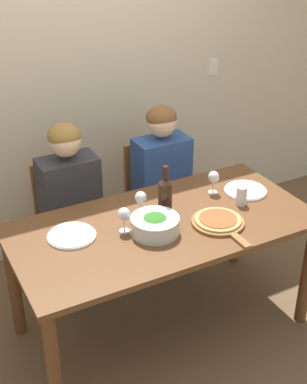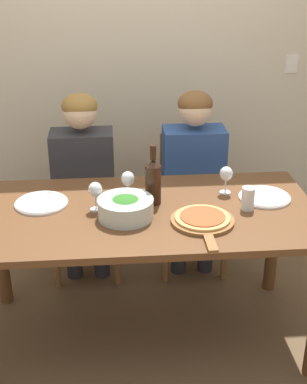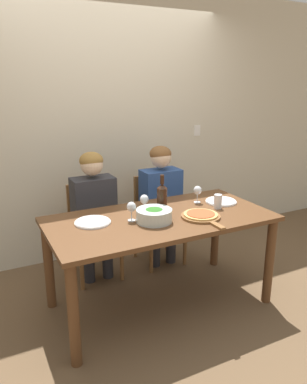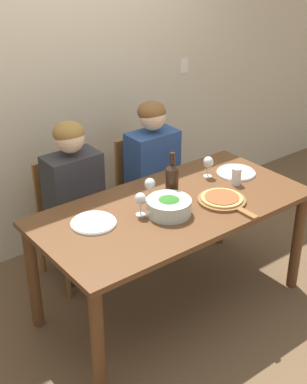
{
  "view_description": "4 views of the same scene",
  "coord_description": "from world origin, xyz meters",
  "px_view_note": "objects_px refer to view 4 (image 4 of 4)",
  "views": [
    {
      "loc": [
        -1.27,
        -2.28,
        2.41
      ],
      "look_at": [
        0.01,
        0.14,
        0.91
      ],
      "focal_mm": 50.0,
      "sensor_mm": 36.0,
      "label": 1
    },
    {
      "loc": [
        -0.15,
        -2.39,
        1.98
      ],
      "look_at": [
        0.06,
        0.12,
        0.82
      ],
      "focal_mm": 50.0,
      "sensor_mm": 36.0,
      "label": 2
    },
    {
      "loc": [
        -1.29,
        -2.43,
        1.8
      ],
      "look_at": [
        0.02,
        0.15,
        0.94
      ],
      "focal_mm": 35.0,
      "sensor_mm": 36.0,
      "label": 3
    },
    {
      "loc": [
        -1.9,
        -2.24,
        2.38
      ],
      "look_at": [
        -0.06,
        0.12,
        0.84
      ],
      "focal_mm": 50.0,
      "sensor_mm": 36.0,
      "label": 4
    }
  ],
  "objects_px": {
    "pizza_on_board": "(223,200)",
    "water_tumbler": "(236,176)",
    "person_man": "(154,164)",
    "wine_glass_left": "(140,200)",
    "wine_glass_centre": "(150,185)",
    "broccoli_bowl": "(169,206)",
    "dinner_plate_left": "(94,223)",
    "chair_left": "(69,215)",
    "person_woman": "(75,190)",
    "wine_bottle": "(172,180)",
    "chair_right": "(145,188)",
    "wine_glass_right": "(208,163)",
    "dinner_plate_right": "(236,172)"
  },
  "relations": [
    {
      "from": "pizza_on_board",
      "to": "water_tumbler",
      "type": "xyz_separation_m",
      "value": [
        0.25,
        0.13,
        0.04
      ]
    },
    {
      "from": "person_man",
      "to": "water_tumbler",
      "type": "xyz_separation_m",
      "value": [
        0.16,
        -0.69,
        0.11
      ]
    },
    {
      "from": "wine_glass_left",
      "to": "wine_glass_centre",
      "type": "xyz_separation_m",
      "value": [
        0.17,
        0.12,
        0.0
      ]
    },
    {
      "from": "broccoli_bowl",
      "to": "dinner_plate_left",
      "type": "xyz_separation_m",
      "value": [
        -0.43,
        0.18,
        -0.04
      ]
    },
    {
      "from": "chair_left",
      "to": "wine_glass_centre",
      "type": "distance_m",
      "value": 0.79
    },
    {
      "from": "broccoli_bowl",
      "to": "water_tumbler",
      "type": "relative_size",
      "value": 2.31
    },
    {
      "from": "dinner_plate_left",
      "to": "wine_glass_left",
      "type": "distance_m",
      "value": 0.31
    },
    {
      "from": "pizza_on_board",
      "to": "water_tumbler",
      "type": "bearing_deg",
      "value": 27.05
    },
    {
      "from": "person_woman",
      "to": "wine_bottle",
      "type": "bearing_deg",
      "value": -56.45
    },
    {
      "from": "chair_left",
      "to": "chair_right",
      "type": "xyz_separation_m",
      "value": [
        0.69,
        0.0,
        0.0
      ]
    },
    {
      "from": "wine_glass_right",
      "to": "wine_bottle",
      "type": "bearing_deg",
      "value": -167.44
    },
    {
      "from": "person_woman",
      "to": "broccoli_bowl",
      "type": "xyz_separation_m",
      "value": [
        0.24,
        -0.73,
        0.1
      ]
    },
    {
      "from": "dinner_plate_left",
      "to": "pizza_on_board",
      "type": "bearing_deg",
      "value": -18.78
    },
    {
      "from": "person_woman",
      "to": "wine_glass_right",
      "type": "height_order",
      "value": "person_woman"
    },
    {
      "from": "dinner_plate_left",
      "to": "pizza_on_board",
      "type": "relative_size",
      "value": 0.61
    },
    {
      "from": "person_man",
      "to": "wine_bottle",
      "type": "distance_m",
      "value": 0.68
    },
    {
      "from": "person_woman",
      "to": "wine_bottle",
      "type": "height_order",
      "value": "person_woman"
    },
    {
      "from": "wine_glass_left",
      "to": "chair_left",
      "type": "bearing_deg",
      "value": 96.93
    },
    {
      "from": "dinner_plate_right",
      "to": "wine_glass_left",
      "type": "height_order",
      "value": "wine_glass_left"
    },
    {
      "from": "dinner_plate_right",
      "to": "wine_glass_left",
      "type": "xyz_separation_m",
      "value": [
        -0.88,
        -0.06,
        0.1
      ]
    },
    {
      "from": "broccoli_bowl",
      "to": "dinner_plate_right",
      "type": "bearing_deg",
      "value": 11.64
    },
    {
      "from": "chair_right",
      "to": "dinner_plate_left",
      "type": "distance_m",
      "value": 1.14
    },
    {
      "from": "wine_glass_left",
      "to": "water_tumbler",
      "type": "xyz_separation_m",
      "value": [
        0.76,
        -0.06,
        -0.05
      ]
    },
    {
      "from": "chair_left",
      "to": "broccoli_bowl",
      "type": "relative_size",
      "value": 3.2
    },
    {
      "from": "wine_bottle",
      "to": "wine_glass_left",
      "type": "bearing_deg",
      "value": -168.84
    },
    {
      "from": "broccoli_bowl",
      "to": "dinner_plate_right",
      "type": "distance_m",
      "value": 0.75
    },
    {
      "from": "person_woman",
      "to": "dinner_plate_left",
      "type": "distance_m",
      "value": 0.59
    },
    {
      "from": "broccoli_bowl",
      "to": "pizza_on_board",
      "type": "height_order",
      "value": "broccoli_bowl"
    },
    {
      "from": "chair_left",
      "to": "chair_right",
      "type": "relative_size",
      "value": 1.0
    },
    {
      "from": "wine_bottle",
      "to": "dinner_plate_right",
      "type": "distance_m",
      "value": 0.6
    },
    {
      "from": "person_man",
      "to": "dinner_plate_right",
      "type": "height_order",
      "value": "person_man"
    },
    {
      "from": "wine_glass_centre",
      "to": "wine_glass_left",
      "type": "bearing_deg",
      "value": -143.43
    },
    {
      "from": "chair_left",
      "to": "wine_glass_left",
      "type": "xyz_separation_m",
      "value": [
        0.09,
        -0.74,
        0.41
      ]
    },
    {
      "from": "water_tumbler",
      "to": "chair_right",
      "type": "bearing_deg",
      "value": 101.59
    },
    {
      "from": "dinner_plate_left",
      "to": "wine_glass_centre",
      "type": "bearing_deg",
      "value": 4.83
    },
    {
      "from": "person_man",
      "to": "wine_glass_left",
      "type": "xyz_separation_m",
      "value": [
        -0.6,
        -0.64,
        0.16
      ]
    },
    {
      "from": "chair_right",
      "to": "person_man",
      "type": "xyz_separation_m",
      "value": [
        0.0,
        -0.11,
        0.25
      ]
    },
    {
      "from": "wine_glass_centre",
      "to": "wine_bottle",
      "type": "bearing_deg",
      "value": -27.46
    },
    {
      "from": "wine_glass_centre",
      "to": "water_tumbler",
      "type": "relative_size",
      "value": 1.27
    },
    {
      "from": "wine_bottle",
      "to": "dinner_plate_left",
      "type": "relative_size",
      "value": 1.16
    },
    {
      "from": "broccoli_bowl",
      "to": "wine_glass_right",
      "type": "xyz_separation_m",
      "value": [
        0.54,
        0.24,
        0.05
      ]
    },
    {
      "from": "pizza_on_board",
      "to": "person_woman",
      "type": "bearing_deg",
      "value": 126.28
    },
    {
      "from": "wine_glass_right",
      "to": "pizza_on_board",
      "type": "bearing_deg",
      "value": -118.32
    },
    {
      "from": "person_woman",
      "to": "wine_glass_centre",
      "type": "height_order",
      "value": "person_woman"
    },
    {
      "from": "wine_glass_right",
      "to": "dinner_plate_left",
      "type": "bearing_deg",
      "value": -176.44
    },
    {
      "from": "person_woman",
      "to": "wine_glass_left",
      "type": "bearing_deg",
      "value": -81.9
    },
    {
      "from": "dinner_plate_left",
      "to": "person_man",
      "type": "bearing_deg",
      "value": 32.1
    },
    {
      "from": "person_man",
      "to": "wine_glass_right",
      "type": "xyz_separation_m",
      "value": [
        0.09,
        -0.49,
        0.16
      ]
    },
    {
      "from": "dinner_plate_left",
      "to": "wine_glass_centre",
      "type": "distance_m",
      "value": 0.46
    },
    {
      "from": "dinner_plate_left",
      "to": "dinner_plate_right",
      "type": "bearing_deg",
      "value": -1.31
    }
  ]
}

